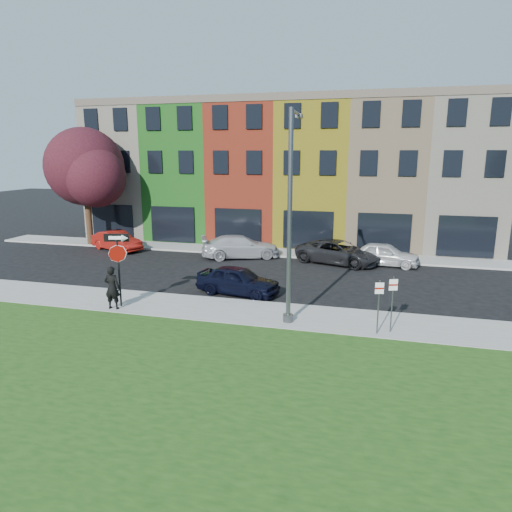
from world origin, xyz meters
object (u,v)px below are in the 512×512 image
(stop_sign, at_px, (118,255))
(sedan_near, at_px, (238,280))
(man, at_px, (112,288))
(street_lamp, at_px, (290,218))

(stop_sign, distance_m, sedan_near, 5.70)
(stop_sign, relative_size, man, 1.72)
(man, xyz_separation_m, street_lamp, (7.51, 0.58, 3.16))
(man, relative_size, sedan_near, 0.44)
(man, bearing_deg, stop_sign, -114.25)
(street_lamp, bearing_deg, stop_sign, 179.57)
(stop_sign, xyz_separation_m, street_lamp, (7.38, 0.20, 1.82))
(stop_sign, relative_size, sedan_near, 0.75)
(sedan_near, bearing_deg, stop_sign, 137.92)
(man, distance_m, sedan_near, 5.79)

